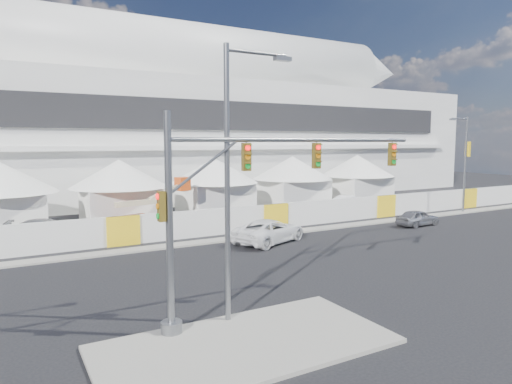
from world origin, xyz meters
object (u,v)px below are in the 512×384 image
lot_car_a (351,202)px  lot_car_c (47,230)px  traffic_mast (232,205)px  streetlight_median (234,165)px  pickup_curb (269,231)px  boom_lift (135,218)px  sedan_silver (418,218)px  lot_car_b (433,200)px  streetlight_curb (464,157)px

lot_car_a → lot_car_c: lot_car_c is taller
traffic_mast → streetlight_median: size_ratio=1.14×
pickup_curb → traffic_mast: 14.72m
lot_car_c → boom_lift: (6.21, -0.05, 0.32)m
sedan_silver → boom_lift: 22.83m
lot_car_a → traffic_mast: 31.64m
lot_car_b → traffic_mast: traffic_mast is taller
lot_car_b → streetlight_median: streetlight_median is taller
pickup_curb → streetlight_median: bearing=120.3°
streetlight_curb → boom_lift: streetlight_curb is taller
lot_car_a → lot_car_b: (9.15, -2.73, 0.02)m
pickup_curb → boom_lift: (-7.11, 8.24, 0.26)m
streetlight_median → pickup_curb: bearing=53.4°
streetlight_curb → boom_lift: (-30.37, 6.14, -4.34)m
lot_car_a → streetlight_median: (-23.63, -20.42, 5.33)m
lot_car_c → traffic_mast: bearing=-152.5°
lot_car_a → lot_car_c: size_ratio=0.86×
sedan_silver → streetlight_curb: streetlight_curb is taller
pickup_curb → lot_car_b: bearing=-98.5°
traffic_mast → lot_car_a: bearing=40.8°
pickup_curb → boom_lift: bearing=17.6°
traffic_mast → streetlight_curb: size_ratio=1.26×
lot_car_a → lot_car_b: size_ratio=1.00×
lot_car_c → traffic_mast: traffic_mast is taller
traffic_mast → streetlight_median: bearing=35.2°
traffic_mast → pickup_curb: bearing=53.2°
traffic_mast → boom_lift: bearing=85.9°
sedan_silver → streetlight_curb: bearing=-76.0°
lot_car_a → lot_car_c: (-28.57, -0.82, 0.02)m
lot_car_b → lot_car_c: bearing=68.9°
lot_car_a → streetlight_curb: size_ratio=0.48×
lot_car_b → streetlight_curb: 6.42m
sedan_silver → streetlight_median: (-22.30, -10.66, 5.39)m
lot_car_a → lot_car_b: lot_car_b is taller
streetlight_median → streetlight_curb: bearing=23.0°
lot_car_a → streetlight_curb: 11.63m
pickup_curb → streetlight_curb: streetlight_curb is taller
lot_car_a → boom_lift: 22.38m
traffic_mast → streetlight_median: streetlight_median is taller
sedan_silver → boom_lift: boom_lift is taller
streetlight_median → boom_lift: size_ratio=1.28×
lot_car_a → streetlight_median: 31.68m
lot_car_c → traffic_mast: (4.80, -19.70, 3.81)m
lot_car_b → boom_lift: bearing=68.5°
sedan_silver → lot_car_c: bearing=69.5°
streetlight_curb → streetlight_median: bearing=-157.0°
sedan_silver → streetlight_curb: size_ratio=0.43×
pickup_curb → lot_car_b: size_ratio=1.32×
sedan_silver → lot_car_a: bearing=-10.1°
pickup_curb → lot_car_b: (24.40, 6.38, -0.06)m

